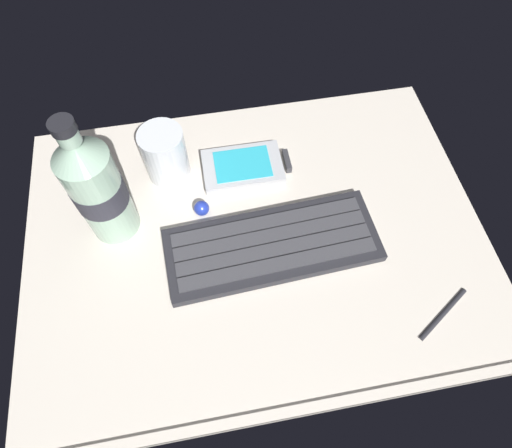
% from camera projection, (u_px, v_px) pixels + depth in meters
% --- Properties ---
extents(ground_plane, '(0.64, 0.48, 0.03)m').
position_uv_depth(ground_plane, '(256.00, 239.00, 0.62)').
color(ground_plane, beige).
extents(keyboard, '(0.30, 0.13, 0.02)m').
position_uv_depth(keyboard, '(272.00, 245.00, 0.59)').
color(keyboard, '#232328').
rests_on(keyboard, ground_plane).
extents(handheld_device, '(0.13, 0.08, 0.02)m').
position_uv_depth(handheld_device, '(247.00, 166.00, 0.66)').
color(handheld_device, '#B7BABF').
rests_on(handheld_device, ground_plane).
extents(juice_cup, '(0.06, 0.06, 0.09)m').
position_uv_depth(juice_cup, '(165.00, 156.00, 0.63)').
color(juice_cup, silver).
rests_on(juice_cup, ground_plane).
extents(water_bottle, '(0.07, 0.07, 0.21)m').
position_uv_depth(water_bottle, '(97.00, 188.00, 0.54)').
color(water_bottle, '#9EC1A8').
rests_on(water_bottle, ground_plane).
extents(trackball_mouse, '(0.02, 0.02, 0.02)m').
position_uv_depth(trackball_mouse, '(202.00, 208.00, 0.62)').
color(trackball_mouse, '#2338B2').
rests_on(trackball_mouse, ground_plane).
extents(stylus_pen, '(0.08, 0.06, 0.01)m').
position_uv_depth(stylus_pen, '(444.00, 313.00, 0.55)').
color(stylus_pen, '#26262B').
rests_on(stylus_pen, ground_plane).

